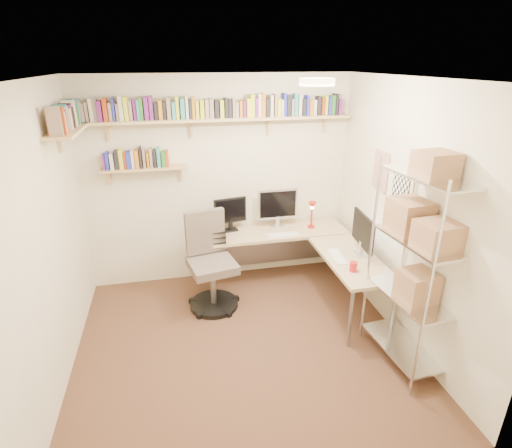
# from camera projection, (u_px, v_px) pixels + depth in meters

# --- Properties ---
(ground) EXTENTS (3.20, 3.20, 0.00)m
(ground) POSITION_uv_depth(u_px,v_px,m) (243.00, 346.00, 3.97)
(ground) COLOR #49301F
(ground) RESTS_ON ground
(room_shell) EXTENTS (3.24, 3.04, 2.52)m
(room_shell) POSITION_uv_depth(u_px,v_px,m) (241.00, 198.00, 3.38)
(room_shell) COLOR beige
(room_shell) RESTS_ON ground
(wall_shelves) EXTENTS (3.12, 1.09, 0.80)m
(wall_shelves) POSITION_uv_depth(u_px,v_px,m) (180.00, 120.00, 4.28)
(wall_shelves) COLOR #DCC07C
(wall_shelves) RESTS_ON ground
(corner_desk) EXTENTS (1.80, 1.76, 1.17)m
(corner_desk) POSITION_uv_depth(u_px,v_px,m) (284.00, 238.00, 4.74)
(corner_desk) COLOR tan
(corner_desk) RESTS_ON ground
(office_chair) EXTENTS (0.59, 0.59, 1.10)m
(office_chair) POSITION_uv_depth(u_px,v_px,m) (211.00, 268.00, 4.48)
(office_chair) COLOR black
(office_chair) RESTS_ON ground
(wire_rack) EXTENTS (0.47, 0.85, 1.99)m
(wire_rack) POSITION_uv_depth(u_px,v_px,m) (420.00, 241.00, 3.32)
(wire_rack) COLOR silver
(wire_rack) RESTS_ON ground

